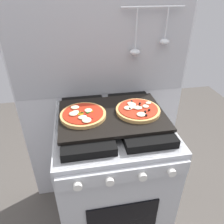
% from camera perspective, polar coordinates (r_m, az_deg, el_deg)
% --- Properties ---
extents(ground_plane, '(4.00, 4.00, 0.00)m').
position_cam_1_polar(ground_plane, '(1.77, 0.00, -26.46)').
color(ground_plane, '#4C4742').
extents(kitchen_backsplash, '(1.10, 0.09, 1.55)m').
position_cam_1_polar(kitchen_backsplash, '(1.46, -2.30, 2.10)').
color(kitchen_backsplash, silver).
rests_on(kitchen_backsplash, ground_plane).
extents(stove, '(0.60, 0.64, 0.90)m').
position_cam_1_polar(stove, '(1.41, 0.01, -16.77)').
color(stove, '#B7BABF').
rests_on(stove, ground_plane).
extents(baking_tray, '(0.54, 0.38, 0.02)m').
position_cam_1_polar(baking_tray, '(1.11, 0.00, -0.79)').
color(baking_tray, black).
rests_on(baking_tray, stove).
extents(pizza_left, '(0.23, 0.23, 0.03)m').
position_cam_1_polar(pizza_left, '(1.09, -7.71, -0.67)').
color(pizza_left, tan).
rests_on(pizza_left, baking_tray).
extents(pizza_right, '(0.23, 0.23, 0.03)m').
position_cam_1_polar(pizza_right, '(1.12, 6.87, 0.59)').
color(pizza_right, tan).
rests_on(pizza_right, baking_tray).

